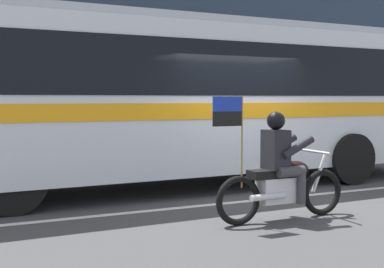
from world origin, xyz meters
The scene contains 6 objects.
ground_plane centered at (0.00, 0.00, 0.00)m, with size 60.00×60.00×0.00m, color #3D3D3F.
sidewalk_curb centered at (0.00, 5.10, 0.07)m, with size 28.00×3.80×0.15m, color #B7B2A8.
lane_center_stripe centered at (0.00, -0.60, 0.00)m, with size 26.60×0.14×0.01m, color silver.
transit_bus centered at (-0.41, 1.19, 1.88)m, with size 11.24×2.86×3.22m.
motorcycle_with_rider centered at (-0.42, -1.95, 0.67)m, with size 2.20×0.64×1.78m.
fire_hydrant centered at (1.18, 4.34, 0.52)m, with size 0.22×0.30×0.75m.
Camera 1 is at (-4.58, -7.93, 1.75)m, focal length 47.38 mm.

